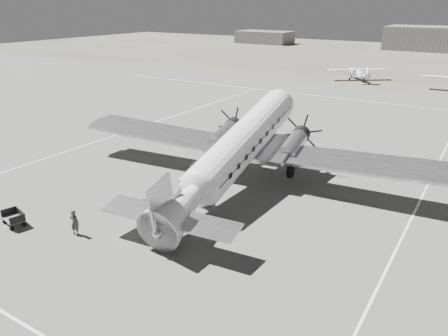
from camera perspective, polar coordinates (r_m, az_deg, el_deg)
ground at (r=29.95m, az=-1.81°, el=-5.08°), size 260.00×260.00×0.00m
taxi_line_near at (r=21.65m, az=-24.14°, el=-18.47°), size 60.00×0.15×0.01m
taxi_line_right at (r=26.03m, az=21.13°, el=-10.89°), size 0.15×80.00×0.01m
taxi_line_left at (r=48.08m, az=-13.09°, el=4.50°), size 0.15×60.00×0.01m
taxi_line_horizon at (r=65.42m, az=18.32°, el=8.26°), size 90.00×0.15×0.01m
grass_infield at (r=118.98m, az=25.30°, el=12.60°), size 260.00×90.00×0.01m
shed_secondary at (r=154.56m, az=5.31°, el=16.64°), size 18.00×10.00×4.00m
dc3_airliner at (r=31.95m, az=1.91°, el=2.38°), size 33.17×24.56×5.95m
light_plane_left at (r=82.95m, az=17.05°, el=11.65°), size 13.79×13.41×2.22m
baggage_cart_near at (r=28.90m, az=-9.23°, el=-5.30°), size 2.11×2.00×0.97m
baggage_cart_far at (r=30.39m, az=-25.79°, el=-5.95°), size 1.85×1.50×0.92m
ground_crew at (r=27.67m, az=-18.92°, el=-6.74°), size 0.67×0.52×1.61m
ramp_agent at (r=30.42m, az=-8.96°, el=-3.32°), size 0.81×0.91×1.54m
passenger at (r=31.11m, az=-5.62°, el=-2.54°), size 0.63×0.85×1.58m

